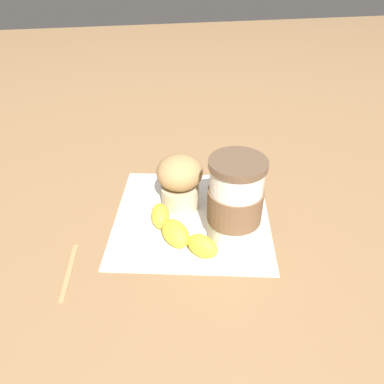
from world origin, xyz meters
The scene contains 6 objects.
ground_plane centered at (0.00, 0.00, 0.00)m, with size 3.00×3.00×0.00m, color #936D47.
paper_napkin centered at (0.00, 0.00, 0.00)m, with size 0.26×0.26×0.00m, color white.
coffee_cup centered at (-0.06, 0.06, 0.07)m, with size 0.09×0.09×0.14m.
muffin centered at (0.02, -0.03, 0.05)m, with size 0.08×0.08×0.10m.
banana centered at (0.03, 0.06, 0.02)m, with size 0.10×0.14×0.04m.
wooden_stirrer centered at (0.20, 0.09, 0.00)m, with size 0.11×0.01×0.00m, color tan.
Camera 1 is at (0.08, 0.49, 0.41)m, focal length 35.00 mm.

